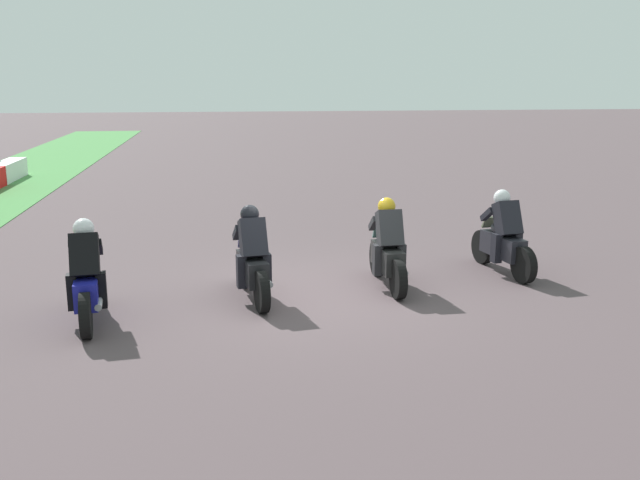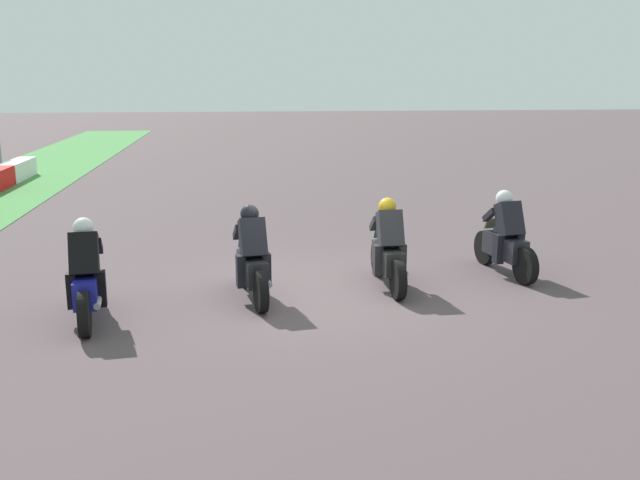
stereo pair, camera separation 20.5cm
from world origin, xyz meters
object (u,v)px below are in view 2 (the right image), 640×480
(rider_lane_a, at_px, (505,240))
(rider_lane_d, at_px, (87,279))
(rider_lane_b, at_px, (388,251))
(rider_lane_c, at_px, (252,261))

(rider_lane_a, distance_m, rider_lane_d, 7.16)
(rider_lane_b, bearing_deg, rider_lane_a, -77.83)
(rider_lane_a, xyz_separation_m, rider_lane_d, (-1.73, 6.95, 0.00))
(rider_lane_a, xyz_separation_m, rider_lane_c, (-0.96, 4.55, 0.00))
(rider_lane_d, bearing_deg, rider_lane_b, -83.14)
(rider_lane_a, height_order, rider_lane_d, same)
(rider_lane_a, distance_m, rider_lane_c, 4.65)
(rider_lane_c, relative_size, rider_lane_d, 1.00)
(rider_lane_a, relative_size, rider_lane_d, 1.00)
(rider_lane_b, relative_size, rider_lane_d, 1.00)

